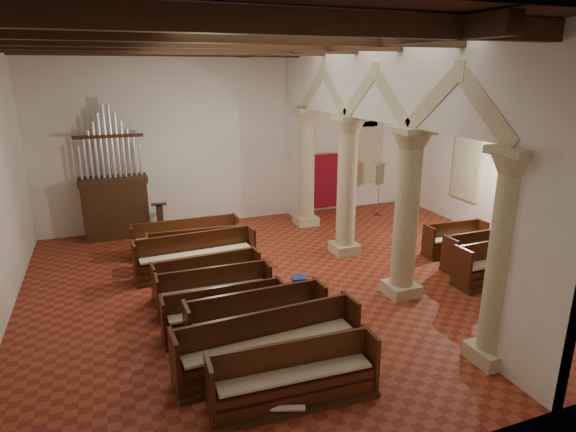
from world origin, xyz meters
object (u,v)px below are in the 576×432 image
(nave_pew_0, at_px, (294,384))
(aisle_pew_0, at_px, (494,269))
(pipe_organ, at_px, (115,196))
(lectern, at_px, (160,222))
(processional_banner, at_px, (378,196))

(nave_pew_0, relative_size, aisle_pew_0, 1.25)
(pipe_organ, xyz_separation_m, nave_pew_0, (2.38, -9.80, -1.02))
(lectern, height_order, processional_banner, processional_banner)
(pipe_organ, bearing_deg, lectern, -19.23)
(lectern, bearing_deg, nave_pew_0, -76.87)
(nave_pew_0, bearing_deg, aisle_pew_0, 23.61)
(processional_banner, bearing_deg, aisle_pew_0, -115.36)
(pipe_organ, distance_m, lectern, 1.65)
(lectern, relative_size, nave_pew_0, 0.42)
(lectern, relative_size, processional_banner, 0.58)
(aisle_pew_0, bearing_deg, lectern, 136.06)
(pipe_organ, distance_m, processional_banner, 9.36)
(processional_banner, bearing_deg, lectern, 154.62)
(lectern, bearing_deg, aisle_pew_0, -35.13)
(lectern, xyz_separation_m, nave_pew_0, (1.06, -9.34, -0.15))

